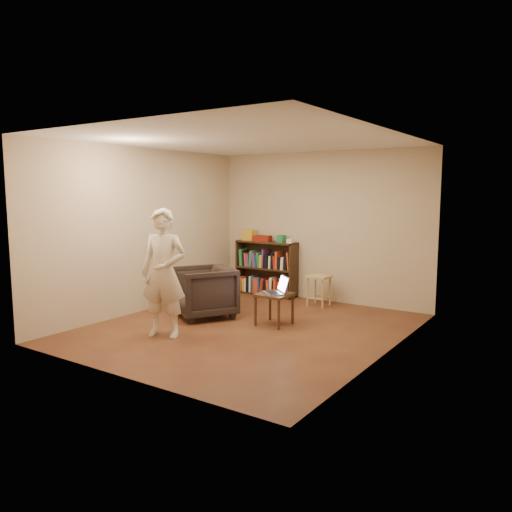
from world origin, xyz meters
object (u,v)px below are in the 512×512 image
Objects in this scene: side_table at (274,299)px; bookshelf at (267,271)px; laptop at (277,289)px; stool at (319,281)px; person at (164,273)px; armchair at (204,292)px.

bookshelf is at bearing 125.69° from side_table.
laptop is at bearing 34.34° from side_table.
person is at bearing -108.06° from stool.
armchair is 1.19m from person.
stool is 0.60× the size of armchair.
stool is 0.30× the size of person.
person reaches higher than side_table.
person is at bearing -46.91° from armchair.
bookshelf reaches higher than laptop.
bookshelf is at bearing 167.86° from laptop.
armchair is at bearing -169.27° from side_table.
side_table is at bearing -89.22° from stool.
bookshelf is at bearing 167.75° from stool.
stool is 2.92m from person.
armchair reaches higher than stool.
laptop is (1.16, 0.23, 0.13)m from armchair.
stool is 1.12× the size of side_table.
bookshelf is 2.12m from side_table.
side_table is at bearing 42.40° from armchair.
bookshelf is 0.71× the size of person.
bookshelf is at bearing 124.74° from armchair.
person is (0.32, -3.01, 0.41)m from bookshelf.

